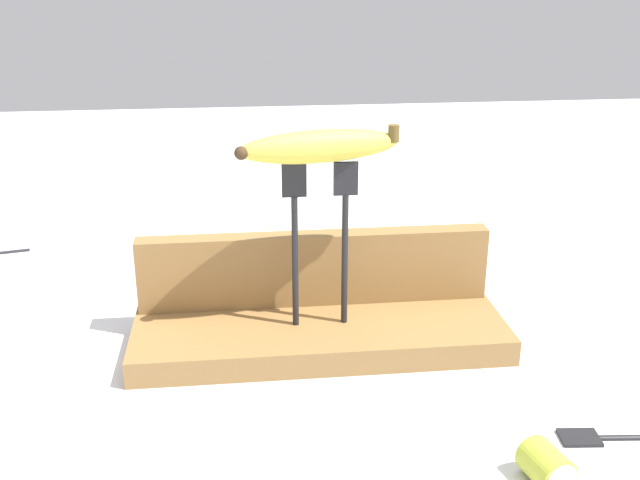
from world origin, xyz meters
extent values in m
plane|color=silver|center=(0.00, 0.00, 0.00)|extent=(3.00, 3.00, 0.00)
cube|color=olive|center=(0.00, 0.00, 0.01)|extent=(0.42, 0.14, 0.03)
cube|color=olive|center=(0.00, 0.06, 0.07)|extent=(0.41, 0.03, 0.09)
cylinder|color=black|center=(-0.03, 0.00, 0.10)|extent=(0.01, 0.01, 0.15)
cube|color=black|center=(-0.03, 0.00, 0.20)|extent=(0.03, 0.01, 0.04)
cylinder|color=black|center=(0.03, 0.00, 0.10)|extent=(0.01, 0.01, 0.15)
cube|color=black|center=(0.03, 0.00, 0.20)|extent=(0.03, 0.01, 0.04)
ellipsoid|color=#DBD147|center=(0.00, 0.00, 0.23)|extent=(0.18, 0.07, 0.04)
cylinder|color=brown|center=(0.08, 0.01, 0.24)|extent=(0.01, 0.01, 0.02)
sphere|color=#3F2D19|center=(-0.08, -0.02, 0.23)|extent=(0.01, 0.01, 0.01)
cube|color=black|center=(0.22, -0.20, 0.00)|extent=(0.04, 0.03, 0.01)
cylinder|color=#B2C138|center=(0.16, -0.26, 0.02)|extent=(0.04, 0.05, 0.03)
camera|label=1|loc=(-0.09, -0.75, 0.41)|focal=42.00mm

